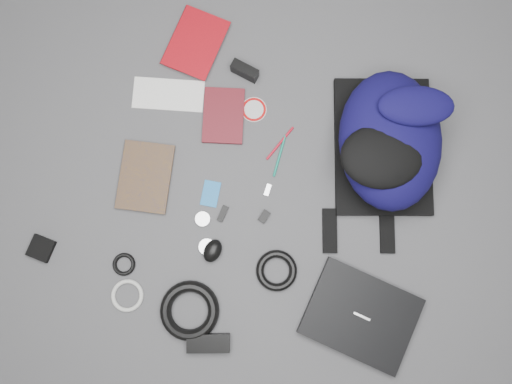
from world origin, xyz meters
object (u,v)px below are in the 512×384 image
(dvd_case, at_px, (223,116))
(power_brick, at_px, (208,343))
(comic_book, at_px, (120,174))
(pouch, at_px, (41,248))
(backpack, at_px, (390,140))
(textbook_red, at_px, (173,34))
(compact_camera, at_px, (245,71))
(mouse, at_px, (213,251))
(laptop, at_px, (361,316))

(dvd_case, height_order, power_brick, power_brick)
(comic_book, bearing_deg, pouch, -128.20)
(backpack, relative_size, dvd_case, 2.63)
(dvd_case, bearing_deg, pouch, -140.37)
(textbook_red, relative_size, comic_book, 0.98)
(compact_camera, bearing_deg, pouch, -110.03)
(comic_book, relative_size, power_brick, 1.71)
(comic_book, distance_m, mouse, 0.40)
(laptop, xyz_separation_m, compact_camera, (-0.59, 0.66, 0.01))
(backpack, bearing_deg, compact_camera, 151.04)
(dvd_case, distance_m, mouse, 0.45)
(backpack, relative_size, power_brick, 3.69)
(laptop, height_order, textbook_red, laptop)
(comic_book, xyz_separation_m, mouse, (0.37, -0.15, 0.01))
(textbook_red, bearing_deg, compact_camera, -6.16)
(comic_book, relative_size, compact_camera, 2.47)
(laptop, bearing_deg, pouch, -167.40)
(textbook_red, xyz_separation_m, comic_book, (-0.02, -0.51, -0.00))
(dvd_case, bearing_deg, power_brick, -90.51)
(dvd_case, xyz_separation_m, compact_camera, (0.02, 0.16, 0.02))
(comic_book, height_order, power_brick, power_brick)
(laptop, bearing_deg, textbook_red, 147.54)
(laptop, height_order, dvd_case, laptop)
(mouse, bearing_deg, power_brick, -65.34)
(mouse, bearing_deg, backpack, 58.25)
(laptop, xyz_separation_m, textbook_red, (-0.86, 0.71, -0.00))
(textbook_red, bearing_deg, backpack, -6.43)
(mouse, distance_m, pouch, 0.55)
(textbook_red, bearing_deg, dvd_case, -35.84)
(comic_book, relative_size, dvd_case, 1.22)
(laptop, xyz_separation_m, power_brick, (-0.43, -0.22, 0.00))
(comic_book, relative_size, pouch, 3.14)
(dvd_case, bearing_deg, textbook_red, 124.17)
(power_brick, bearing_deg, dvd_case, 86.46)
(textbook_red, bearing_deg, mouse, -56.26)
(backpack, xyz_separation_m, mouse, (-0.43, -0.49, -0.08))
(compact_camera, bearing_deg, laptop, -37.22)
(backpack, bearing_deg, power_brick, -131.75)
(compact_camera, relative_size, power_brick, 0.69)
(laptop, bearing_deg, comic_book, 173.94)
(power_brick, bearing_deg, textbook_red, 97.06)
(power_brick, distance_m, pouch, 0.62)
(textbook_red, relative_size, dvd_case, 1.19)
(compact_camera, bearing_deg, textbook_red, 179.25)
(dvd_case, relative_size, pouch, 2.58)
(dvd_case, xyz_separation_m, power_brick, (0.18, -0.71, 0.01))
(compact_camera, bearing_deg, mouse, -71.60)
(comic_book, distance_m, dvd_case, 0.39)
(dvd_case, height_order, mouse, mouse)
(backpack, height_order, power_brick, backpack)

